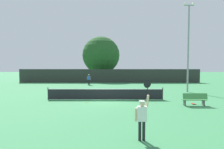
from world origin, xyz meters
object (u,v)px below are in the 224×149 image
(tennis_ball, at_px, (86,103))
(spare_racket, at_px, (193,104))
(player_receiving, at_px, (89,79))
(light_pole, at_px, (188,43))
(parked_car_near, at_px, (70,75))
(large_tree, at_px, (101,55))
(courtside_bench, at_px, (194,99))
(parked_car_mid, at_px, (121,76))
(player_serving, at_px, (142,114))
(parked_car_far, at_px, (161,76))

(tennis_ball, height_order, spare_racket, tennis_ball)
(player_receiving, bearing_deg, spare_racket, 125.93)
(light_pole, height_order, parked_car_near, light_pole)
(player_receiving, distance_m, large_tree, 10.51)
(courtside_bench, bearing_deg, large_tree, 109.53)
(spare_racket, height_order, parked_car_mid, parked_car_mid)
(spare_racket, relative_size, large_tree, 0.06)
(large_tree, bearing_deg, parked_car_near, 162.00)
(light_pole, xyz_separation_m, parked_car_near, (-17.41, 19.00, -4.69))
(large_tree, bearing_deg, spare_racket, -69.56)
(player_receiving, xyz_separation_m, spare_racket, (9.88, -13.64, -0.94))
(player_receiving, xyz_separation_m, parked_car_mid, (5.14, 9.87, -0.18))
(player_serving, relative_size, tennis_ball, 36.29)
(parked_car_mid, bearing_deg, player_receiving, -113.18)
(player_receiving, height_order, tennis_ball, player_receiving)
(tennis_ball, height_order, courtside_bench, courtside_bench)
(parked_car_far, bearing_deg, player_receiving, -140.74)
(player_receiving, height_order, spare_racket, player_receiving)
(player_receiving, height_order, parked_car_mid, parked_car_mid)
(spare_racket, height_order, parked_car_far, parked_car_far)
(tennis_ball, distance_m, courtside_bench, 8.24)
(player_receiving, height_order, parked_car_near, parked_car_near)
(tennis_ball, bearing_deg, player_receiving, 96.49)
(courtside_bench, bearing_deg, spare_racket, 74.06)
(tennis_ball, relative_size, spare_racket, 0.13)
(player_receiving, bearing_deg, courtside_bench, 124.15)
(spare_racket, xyz_separation_m, light_pole, (2.02, 6.49, 5.45))
(player_receiving, bearing_deg, large_tree, -97.01)
(player_serving, xyz_separation_m, courtside_bench, (4.86, 6.61, -0.60))
(light_pole, xyz_separation_m, large_tree, (-10.71, 16.82, -0.59))
(player_serving, bearing_deg, parked_car_near, 107.54)
(spare_racket, xyz_separation_m, courtside_bench, (-0.19, -0.65, 0.46))
(tennis_ball, xyz_separation_m, parked_car_far, (11.75, 23.69, 0.74))
(player_receiving, bearing_deg, parked_car_near, -65.07)
(parked_car_near, bearing_deg, tennis_ball, -77.59)
(spare_racket, height_order, light_pole, light_pole)
(spare_racket, bearing_deg, light_pole, 72.72)
(parked_car_near, distance_m, parked_car_mid, 10.83)
(spare_racket, distance_m, large_tree, 25.35)
(player_serving, relative_size, parked_car_near, 0.57)
(player_receiving, distance_m, parked_car_near, 13.08)
(tennis_ball, relative_size, courtside_bench, 0.04)
(large_tree, height_order, parked_car_near, large_tree)
(player_serving, bearing_deg, parked_car_mid, 89.44)
(tennis_ball, relative_size, light_pole, 0.01)
(player_serving, xyz_separation_m, large_tree, (-3.65, 30.58, 3.80))
(tennis_ball, bearing_deg, large_tree, 90.82)
(tennis_ball, height_order, light_pole, light_pole)
(player_serving, xyz_separation_m, tennis_ball, (-3.32, 7.53, -1.04))
(courtside_bench, height_order, large_tree, large_tree)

